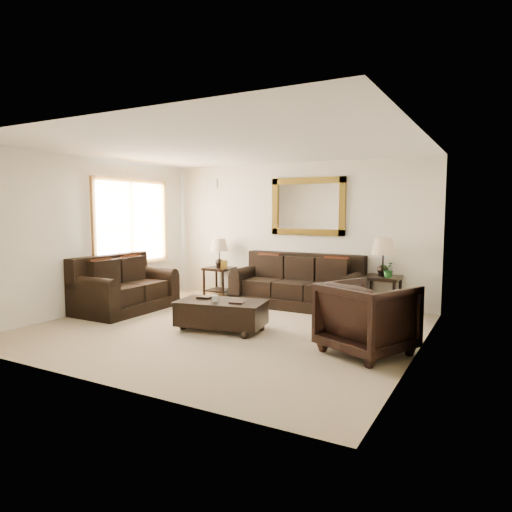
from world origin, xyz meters
The scene contains 11 objects.
room centered at (0.00, 0.00, 1.35)m, with size 5.51×5.01×2.71m.
window centered at (-2.70, 0.90, 1.55)m, with size 0.07×1.96×1.66m.
mirror centered at (0.31, 2.47, 1.85)m, with size 1.50×0.06×1.10m.
air_vent centered at (-1.90, 2.48, 2.35)m, with size 0.25×0.02×0.18m, color #999999.
sofa centered at (0.31, 2.04, 0.35)m, with size 2.35×1.02×0.96m.
loveseat centered at (-2.28, 0.20, 0.36)m, with size 1.03×1.74×0.98m.
end_table_left centered at (-1.54, 2.19, 0.78)m, with size 0.54×0.54×1.20m.
end_table_right centered at (1.83, 2.16, 0.85)m, with size 0.59×0.59×1.31m.
coffee_table centered at (0.00, -0.11, 0.27)m, with size 1.40×0.93×0.55m.
armchair centered at (2.20, -0.19, 0.49)m, with size 0.96×0.90×0.99m, color black.
potted_plant centered at (1.96, 2.05, 0.75)m, with size 0.24×0.27×0.21m, color #21581E.
Camera 1 is at (3.65, -5.70, 1.77)m, focal length 32.00 mm.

